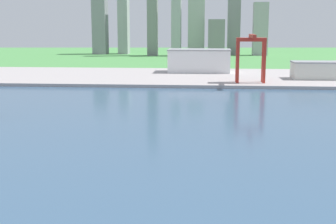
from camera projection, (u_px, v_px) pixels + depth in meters
The scene contains 7 objects.
ground_plane at pixel (186, 120), 231.89m from camera, with size 2400.00×2400.00×0.00m, color #4C9049.
water_bay at pixel (179, 152), 173.08m from camera, with size 840.00×360.00×0.15m, color #385675.
industrial_pier at pixel (196, 77), 417.87m from camera, with size 840.00×140.00×2.50m, color #A69E9D.
port_crane_red at pixel (251, 48), 359.89m from camera, with size 22.56×34.78×37.27m.
warehouse_main at pixel (199, 61), 446.14m from camera, with size 59.02×31.41×21.79m.
warehouse_annex at pixel (316, 70), 389.35m from camera, with size 39.77×23.01×14.55m.
distant_skyline at pixel (178, 22), 739.25m from camera, with size 280.03×77.18×153.12m.
Camera 1 is at (9.72, 72.75, 46.24)m, focal length 50.14 mm.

